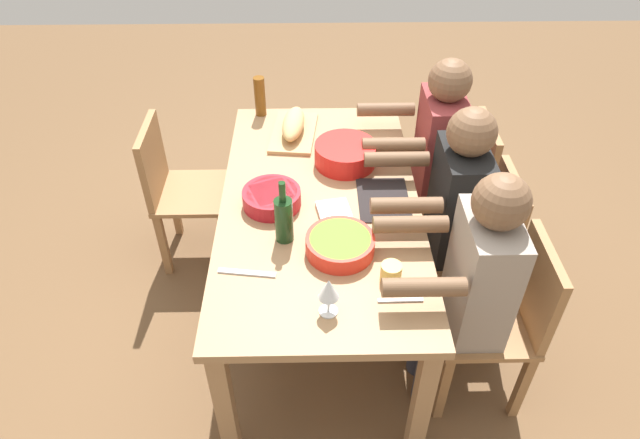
{
  "coord_description": "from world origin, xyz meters",
  "views": [
    {
      "loc": [
        -1.99,
        0.04,
        2.33
      ],
      "look_at": [
        0.0,
        0.0,
        0.63
      ],
      "focal_mm": 31.59,
      "sensor_mm": 36.0,
      "label": 1
    }
  ],
  "objects_px": {
    "bread_loaf": "(293,124)",
    "cutting_board": "(294,133)",
    "diner_near_center": "(448,207)",
    "wine_glass": "(329,290)",
    "cup_near_left": "(391,273)",
    "wine_bottle": "(284,219)",
    "serving_bowl_pasta": "(345,153)",
    "serving_bowl_salad": "(340,244)",
    "napkin_stack": "(334,211)",
    "dining_table": "(320,216)",
    "chair_near_right": "(459,183)",
    "chair_far_right": "(177,187)",
    "chair_near_center": "(479,241)",
    "diner_near_left": "(470,280)",
    "serving_bowl_fruit": "(272,197)",
    "beer_bottle": "(260,96)",
    "diner_near_right": "(431,151)",
    "chair_near_left": "(504,315)"
  },
  "relations": [
    {
      "from": "serving_bowl_salad",
      "to": "chair_far_right",
      "type": "bearing_deg",
      "value": 46.84
    },
    {
      "from": "bread_loaf",
      "to": "serving_bowl_salad",
      "type": "bearing_deg",
      "value": -167.25
    },
    {
      "from": "chair_near_center",
      "to": "serving_bowl_pasta",
      "type": "distance_m",
      "value": 0.77
    },
    {
      "from": "diner_near_left",
      "to": "serving_bowl_salad",
      "type": "bearing_deg",
      "value": 75.71
    },
    {
      "from": "cup_near_left",
      "to": "beer_bottle",
      "type": "bearing_deg",
      "value": 24.3
    },
    {
      "from": "diner_near_center",
      "to": "cutting_board",
      "type": "relative_size",
      "value": 3.0
    },
    {
      "from": "cup_near_left",
      "to": "napkin_stack",
      "type": "height_order",
      "value": "cup_near_left"
    },
    {
      "from": "chair_near_right",
      "to": "serving_bowl_pasta",
      "type": "height_order",
      "value": "chair_near_right"
    },
    {
      "from": "diner_near_center",
      "to": "chair_near_right",
      "type": "distance_m",
      "value": 0.54
    },
    {
      "from": "chair_near_center",
      "to": "chair_near_right",
      "type": "relative_size",
      "value": 1.0
    },
    {
      "from": "beer_bottle",
      "to": "cup_near_left",
      "type": "relative_size",
      "value": 2.71
    },
    {
      "from": "chair_near_left",
      "to": "diner_near_left",
      "type": "height_order",
      "value": "diner_near_left"
    },
    {
      "from": "chair_near_left",
      "to": "beer_bottle",
      "type": "xyz_separation_m",
      "value": [
        1.24,
        1.08,
        0.37
      ]
    },
    {
      "from": "dining_table",
      "to": "serving_bowl_salad",
      "type": "height_order",
      "value": "serving_bowl_salad"
    },
    {
      "from": "cup_near_left",
      "to": "wine_bottle",
      "type": "bearing_deg",
      "value": 59.32
    },
    {
      "from": "cutting_board",
      "to": "beer_bottle",
      "type": "relative_size",
      "value": 1.82
    },
    {
      "from": "chair_near_right",
      "to": "serving_bowl_salad",
      "type": "xyz_separation_m",
      "value": [
        -0.79,
        0.69,
        0.3
      ]
    },
    {
      "from": "serving_bowl_pasta",
      "to": "napkin_stack",
      "type": "relative_size",
      "value": 2.14
    },
    {
      "from": "wine_bottle",
      "to": "napkin_stack",
      "type": "height_order",
      "value": "wine_bottle"
    },
    {
      "from": "diner_near_left",
      "to": "serving_bowl_pasta",
      "type": "bearing_deg",
      "value": 31.16
    },
    {
      "from": "chair_far_right",
      "to": "wine_bottle",
      "type": "height_order",
      "value": "wine_bottle"
    },
    {
      "from": "napkin_stack",
      "to": "chair_near_center",
      "type": "bearing_deg",
      "value": -83.02
    },
    {
      "from": "serving_bowl_fruit",
      "to": "wine_glass",
      "type": "bearing_deg",
      "value": -159.5
    },
    {
      "from": "cutting_board",
      "to": "cup_near_left",
      "type": "distance_m",
      "value": 1.13
    },
    {
      "from": "diner_near_center",
      "to": "wine_glass",
      "type": "distance_m",
      "value": 0.88
    },
    {
      "from": "chair_near_center",
      "to": "serving_bowl_fruit",
      "type": "distance_m",
      "value": 1.03
    },
    {
      "from": "chair_near_right",
      "to": "napkin_stack",
      "type": "height_order",
      "value": "chair_near_right"
    },
    {
      "from": "chair_near_center",
      "to": "wine_bottle",
      "type": "relative_size",
      "value": 2.93
    },
    {
      "from": "bread_loaf",
      "to": "napkin_stack",
      "type": "xyz_separation_m",
      "value": [
        -0.65,
        -0.19,
        -0.05
      ]
    },
    {
      "from": "wine_glass",
      "to": "diner_near_left",
      "type": "bearing_deg",
      "value": -71.77
    },
    {
      "from": "dining_table",
      "to": "cup_near_left",
      "type": "bearing_deg",
      "value": -152.05
    },
    {
      "from": "bread_loaf",
      "to": "cutting_board",
      "type": "bearing_deg",
      "value": 0.0
    },
    {
      "from": "wine_glass",
      "to": "chair_near_right",
      "type": "bearing_deg",
      "value": -34.11
    },
    {
      "from": "serving_bowl_salad",
      "to": "serving_bowl_fruit",
      "type": "bearing_deg",
      "value": 43.27
    },
    {
      "from": "chair_far_right",
      "to": "diner_near_right",
      "type": "bearing_deg",
      "value": -90.0
    },
    {
      "from": "diner_near_center",
      "to": "cup_near_left",
      "type": "relative_size",
      "value": 14.76
    },
    {
      "from": "wine_glass",
      "to": "diner_near_center",
      "type": "bearing_deg",
      "value": -41.21
    },
    {
      "from": "cutting_board",
      "to": "napkin_stack",
      "type": "bearing_deg",
      "value": -163.98
    },
    {
      "from": "dining_table",
      "to": "chair_near_right",
      "type": "relative_size",
      "value": 1.97
    },
    {
      "from": "serving_bowl_pasta",
      "to": "cutting_board",
      "type": "bearing_deg",
      "value": 43.56
    },
    {
      "from": "chair_near_right",
      "to": "beer_bottle",
      "type": "distance_m",
      "value": 1.19
    },
    {
      "from": "serving_bowl_pasta",
      "to": "serving_bowl_salad",
      "type": "distance_m",
      "value": 0.63
    },
    {
      "from": "chair_near_left",
      "to": "serving_bowl_pasta",
      "type": "relative_size",
      "value": 2.84
    },
    {
      "from": "serving_bowl_salad",
      "to": "wine_glass",
      "type": "xyz_separation_m",
      "value": [
        -0.32,
        0.06,
        0.07
      ]
    },
    {
      "from": "serving_bowl_pasta",
      "to": "serving_bowl_salad",
      "type": "relative_size",
      "value": 1.07
    },
    {
      "from": "dining_table",
      "to": "napkin_stack",
      "type": "height_order",
      "value": "napkin_stack"
    },
    {
      "from": "diner_near_right",
      "to": "serving_bowl_fruit",
      "type": "bearing_deg",
      "value": 121.12
    },
    {
      "from": "serving_bowl_fruit",
      "to": "serving_bowl_salad",
      "type": "relative_size",
      "value": 0.93
    },
    {
      "from": "cutting_board",
      "to": "bread_loaf",
      "type": "distance_m",
      "value": 0.06
    },
    {
      "from": "cutting_board",
      "to": "wine_glass",
      "type": "xyz_separation_m",
      "value": [
        -1.21,
        -0.15,
        0.11
      ]
    }
  ]
}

